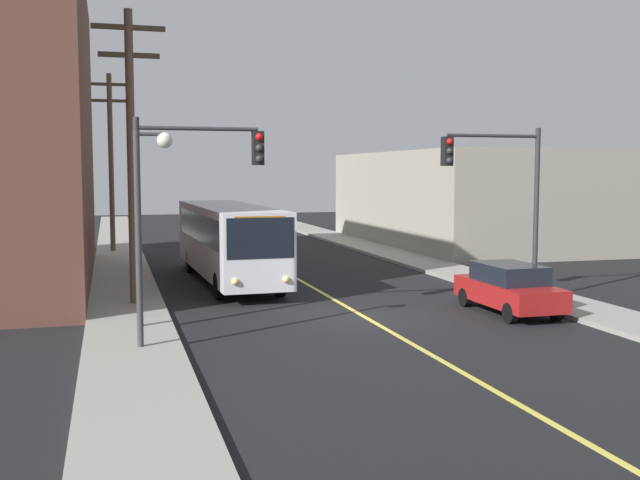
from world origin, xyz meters
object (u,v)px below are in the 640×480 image
Objects in this scene: utility_pole_near at (131,143)px; parked_car_red at (509,288)px; traffic_signal_right_corner at (498,180)px; city_bus at (228,239)px; traffic_signal_left_corner at (192,182)px; street_lamp_left at (147,206)px; utility_pole_mid at (111,154)px; fire_hydrant at (486,272)px.

parked_car_red is at bearing -20.79° from utility_pole_near.
utility_pole_near is at bearing 169.12° from traffic_signal_right_corner.
city_bus is 2.04× the size of traffic_signal_left_corner.
traffic_signal_right_corner is at bearing 72.02° from parked_car_red.
utility_pole_near is at bearing 91.34° from street_lamp_left.
city_bus is 1.24× the size of utility_pole_mid.
street_lamp_left is at bearing -150.49° from fire_hydrant.
traffic_signal_left_corner is 10.95m from traffic_signal_right_corner.
utility_pole_mid reaches higher than city_bus.
utility_pole_near reaches higher than fire_hydrant.
fire_hydrant is (13.83, 1.04, -4.97)m from utility_pole_near.
utility_pole_mid is 11.76× the size of fire_hydrant.
traffic_signal_right_corner is (12.98, -20.28, -1.28)m from utility_pole_mid.
utility_pole_near is 14.73m from fire_hydrant.
utility_pole_near is 1.63× the size of traffic_signal_right_corner.
city_bus is at bearing -70.57° from utility_pole_mid.
utility_pole_near is at bearing -129.05° from city_bus.
traffic_signal_left_corner is (-2.42, -8.98, 2.49)m from city_bus.
traffic_signal_left_corner is at bearing -157.40° from fire_hydrant.
utility_pole_near is 6.94m from street_lamp_left.
utility_pole_near is (-3.99, -4.92, 3.73)m from city_bus.
utility_pole_near is 1.78× the size of street_lamp_left.
utility_pole_near is at bearing -88.11° from utility_pole_mid.
utility_pole_mid reaches higher than traffic_signal_left_corner.
fire_hydrant is (1.44, 3.42, -3.72)m from traffic_signal_right_corner.
city_bus is 7.35m from utility_pole_near.
parked_car_red is 0.80× the size of street_lamp_left.
parked_car_red is 5.89m from fire_hydrant.
city_bus reaches higher than fire_hydrant.
fire_hydrant is (9.84, -3.88, -1.23)m from city_bus.
street_lamp_left is (0.16, -6.70, -1.81)m from utility_pole_near.
city_bus is 11.41m from traffic_signal_right_corner.
parked_car_red is at bearing 11.01° from street_lamp_left.
traffic_signal_right_corner is at bearing 8.84° from traffic_signal_left_corner.
street_lamp_left reaches higher than city_bus.
utility_pole_near is at bearing 159.21° from parked_car_red.
street_lamp_left is (0.75, -24.60, -1.85)m from utility_pole_mid.
traffic_signal_left_corner is at bearing 61.77° from street_lamp_left.
traffic_signal_right_corner reaches higher than fire_hydrant.
parked_car_red reaches higher than fire_hydrant.
traffic_signal_right_corner is (12.39, -2.38, -1.25)m from utility_pole_near.
traffic_signal_left_corner and traffic_signal_right_corner have the same top height.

